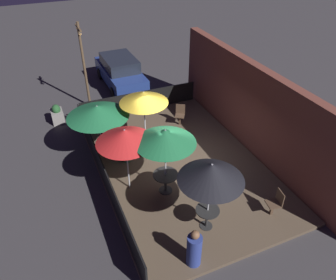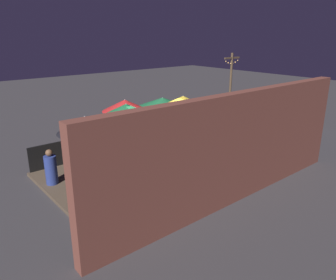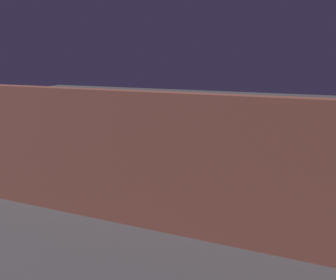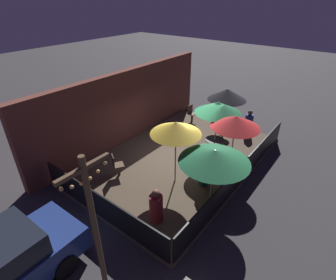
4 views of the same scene
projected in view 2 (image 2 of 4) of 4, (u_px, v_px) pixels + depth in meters
The scene contains 20 objects.
ground_plane at pixel (169, 169), 12.61m from camera, with size 60.00×60.00×0.00m, color #383538.
patio_deck at pixel (169, 168), 12.59m from camera, with size 8.79×5.75×0.12m.
building_wall at pixel (235, 149), 9.81m from camera, with size 10.39×0.36×3.42m.
fence_front at pixel (128, 138), 14.50m from camera, with size 8.59×0.05×0.95m.
fence_side_left at pixel (241, 134), 15.07m from camera, with size 0.05×5.55×0.95m.
patio_umbrella_0 at pixel (126, 110), 11.92m from camera, with size 1.91×1.91×2.45m.
patio_umbrella_1 at pixel (85, 124), 10.42m from camera, with size 1.83×1.83×2.39m.
patio_umbrella_2 at pixel (125, 105), 13.11m from camera, with size 1.85×1.85×2.36m.
patio_umbrella_3 at pixel (162, 102), 14.79m from camera, with size 2.26×2.26×2.12m.
patio_umbrella_4 at pixel (183, 101), 13.31m from camera, with size 1.80×1.80×2.46m.
dining_table_0 at pixel (128, 152), 12.44m from camera, with size 0.83×0.83×0.72m.
dining_table_1 at pixel (89, 170), 10.92m from camera, with size 0.70×0.70×0.71m.
patio_chair_0 at pixel (112, 199), 9.13m from camera, with size 0.46×0.46×0.90m.
patio_chair_1 at pixel (236, 149), 13.06m from camera, with size 0.55×0.55×0.91m.
patron_0 at pixel (203, 130), 15.54m from camera, with size 0.43×0.43×1.18m.
patron_1 at pixel (51, 169), 11.01m from camera, with size 0.54×0.54×1.23m.
patron_2 at pixel (160, 138), 14.24m from camera, with size 0.43×0.43×1.21m.
planter_box at pixel (195, 120), 18.24m from camera, with size 0.72×0.51×0.86m.
light_post at pixel (230, 88), 17.01m from camera, with size 1.10×0.12×4.05m.
parked_car_0 at pixel (280, 117), 16.91m from camera, with size 4.35×1.85×1.62m.
Camera 2 is at (7.46, 8.92, 5.03)m, focal length 35.00 mm.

